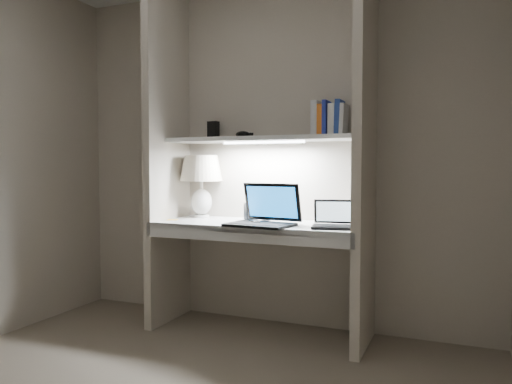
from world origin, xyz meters
The scene contains 17 objects.
back_wall centered at (0.00, 1.50, 1.25)m, with size 3.20×0.01×2.50m, color beige.
alcove_panel_left centered at (-0.73, 1.23, 1.25)m, with size 0.06×0.55×2.50m, color beige.
alcove_panel_right centered at (0.73, 1.23, 1.25)m, with size 0.06×0.55×2.50m, color beige.
desk centered at (0.00, 1.23, 0.75)m, with size 1.40×0.55×0.04m, color white.
desk_apron centered at (0.00, 0.96, 0.72)m, with size 1.46×0.03×0.10m, color silver.
shelf centered at (0.00, 1.32, 1.35)m, with size 1.40×0.36×0.03m, color silver.
strip_light centered at (0.00, 1.32, 1.33)m, with size 0.60×0.04×0.01m, color white.
table_lamp centered at (-0.53, 1.37, 1.09)m, with size 0.32×0.32×0.47m.
laptop_main centered at (0.09, 1.11, 0.83)m, with size 0.45×0.40×0.28m.
laptop_netbook centered at (0.56, 1.15, 0.81)m, with size 0.31×0.28×0.18m.
speaker centered at (-0.09, 1.31, 0.84)m, with size 0.10×0.07×0.13m, color silver.
mouse centered at (0.04, 1.09, 0.79)m, with size 0.09×0.06×0.03m, color black.
cable_coil centered at (0.02, 1.28, 0.78)m, with size 0.09×0.09×0.01m, color black.
sticky_note centered at (-0.64, 1.14, 0.77)m, with size 0.08×0.08×0.00m, color gold.
book_row centered at (0.46, 1.39, 1.48)m, with size 0.23×0.16×0.24m.
shelf_box centered at (-0.45, 1.42, 1.43)m, with size 0.08×0.06×0.13m, color black.
shelf_gadget centered at (-0.20, 1.40, 1.39)m, with size 0.12×0.09×0.05m, color black.
Camera 1 is at (1.31, -1.95, 1.16)m, focal length 35.00 mm.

